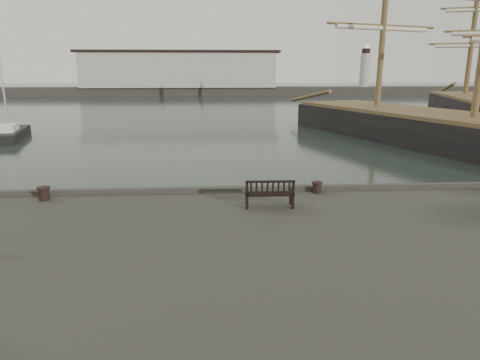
% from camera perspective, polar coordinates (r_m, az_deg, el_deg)
% --- Properties ---
extents(ground, '(400.00, 400.00, 0.00)m').
position_cam_1_polar(ground, '(16.86, -2.53, -6.54)').
color(ground, black).
rests_on(ground, ground).
extents(breakwater, '(140.00, 9.50, 12.20)m').
position_cam_1_polar(breakwater, '(107.84, -6.19, 13.44)').
color(breakwater, '#383530').
rests_on(breakwater, ground).
extents(bench, '(1.64, 0.60, 0.94)m').
position_cam_1_polar(bench, '(14.39, 3.93, -2.46)').
color(bench, black).
rests_on(bench, quay).
extents(bollard_left, '(0.57, 0.57, 0.47)m').
position_cam_1_polar(bollard_left, '(16.64, -24.67, -1.67)').
color(bollard_left, black).
rests_on(bollard_left, quay).
extents(bollard_right, '(0.48, 0.48, 0.42)m').
position_cam_1_polar(bollard_right, '(16.26, 10.21, -0.99)').
color(bollard_right, black).
rests_on(bollard_right, quay).
extents(yacht_d, '(3.78, 8.16, 10.17)m').
position_cam_1_polar(yacht_d, '(44.03, -28.25, 5.16)').
color(yacht_d, black).
rests_on(yacht_d, ground).
extents(tall_ship_main, '(19.93, 39.20, 29.09)m').
position_cam_1_polar(tall_ship_main, '(37.28, 28.37, 4.54)').
color(tall_ship_main, black).
rests_on(tall_ship_main, ground).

